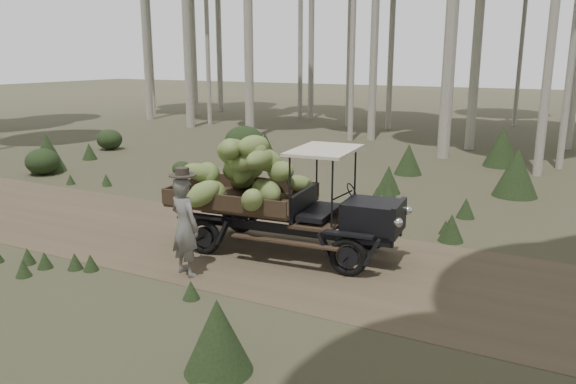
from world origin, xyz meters
The scene contains 5 objects.
ground centered at (0.00, 0.00, 0.00)m, with size 120.00×120.00×0.00m, color #473D2B.
dirt_track centered at (0.00, 0.00, 0.00)m, with size 70.00×4.00×0.01m, color brown.
banana_truck centered at (1.68, 0.24, 1.30)m, with size 4.54×2.40×2.21m.
farmer centered at (1.25, -1.57, 0.88)m, with size 0.71×0.56×1.85m.
undergrowth centered at (-1.12, 0.13, 0.52)m, with size 23.59×22.21×1.33m.
Camera 1 is at (6.93, -8.67, 3.62)m, focal length 35.00 mm.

